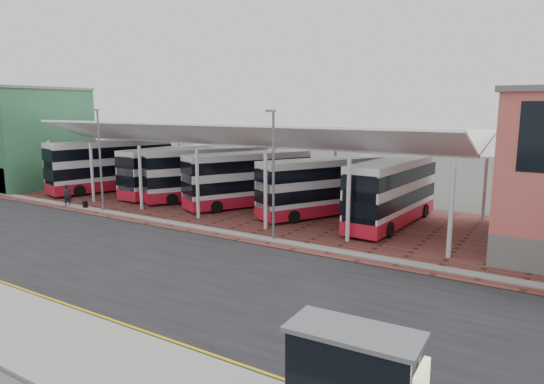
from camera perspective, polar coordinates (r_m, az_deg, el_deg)
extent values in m
plane|color=#434540|center=(26.66, -10.87, -8.17)|extent=(140.00, 140.00, 0.00)
cube|color=black|center=(25.98, -12.40, -8.69)|extent=(120.00, 14.00, 0.02)
cube|color=brown|center=(35.92, 5.87, -3.27)|extent=(72.00, 16.00, 0.06)
cube|color=gray|center=(21.45, -28.01, -13.57)|extent=(120.00, 4.00, 0.14)
cube|color=gray|center=(31.23, -3.06, -5.17)|extent=(120.00, 0.80, 0.14)
cube|color=#BEA207|center=(22.42, -23.48, -12.33)|extent=(120.00, 0.12, 0.01)
cube|color=#BEA207|center=(22.57, -22.84, -12.13)|extent=(120.00, 0.12, 0.01)
cylinder|color=silver|center=(49.76, -24.62, 2.57)|extent=(0.26, 0.26, 5.20)
cylinder|color=silver|center=(56.49, -15.24, 3.59)|extent=(0.26, 0.26, 4.60)
cylinder|color=silver|center=(44.87, -20.41, 2.14)|extent=(0.26, 0.26, 5.20)
cylinder|color=silver|center=(52.24, -10.78, 3.27)|extent=(0.26, 0.26, 4.60)
cylinder|color=silver|center=(40.29, -15.21, 1.59)|extent=(0.26, 0.26, 5.20)
cylinder|color=silver|center=(48.36, -5.56, 2.88)|extent=(0.26, 0.26, 4.60)
cylinder|color=silver|center=(36.13, -8.76, 0.90)|extent=(0.26, 0.26, 5.20)
cylinder|color=silver|center=(44.95, 0.49, 2.39)|extent=(0.26, 0.26, 4.60)
cylinder|color=silver|center=(32.54, -0.76, 0.02)|extent=(0.26, 0.26, 5.20)
cylinder|color=silver|center=(42.12, 7.44, 1.79)|extent=(0.26, 0.26, 4.60)
cylinder|color=silver|center=(29.75, 8.97, -1.05)|extent=(0.26, 0.26, 5.20)
cylinder|color=silver|center=(40.00, 15.26, 1.10)|extent=(0.26, 0.26, 4.60)
cylinder|color=silver|center=(27.98, 20.32, -2.25)|extent=(0.26, 0.26, 5.20)
cylinder|color=silver|center=(38.70, 23.76, 0.31)|extent=(0.26, 0.26, 4.60)
cube|color=white|center=(37.43, -6.68, 6.65)|extent=(37.00, 4.95, 1.95)
cube|color=white|center=(41.94, -1.82, 6.78)|extent=(37.00, 7.12, 1.43)
cube|color=#316542|center=(55.94, -26.04, 5.65)|extent=(6.20, 10.00, 10.00)
cube|color=#63605E|center=(55.88, -26.44, 10.86)|extent=(6.40, 10.20, 0.25)
cube|color=beige|center=(61.56, -29.25, 5.70)|extent=(6.20, 10.00, 10.00)
cylinder|color=slate|center=(40.23, -19.54, 3.37)|extent=(0.16, 0.16, 8.00)
cube|color=slate|center=(39.82, -20.22, 9.04)|extent=(0.15, 0.90, 0.15)
cylinder|color=slate|center=(29.43, 0.16, 1.72)|extent=(0.16, 0.16, 8.00)
cube|color=slate|center=(28.87, -0.16, 9.53)|extent=(0.15, 0.90, 0.15)
cube|color=silver|center=(50.48, -18.38, 3.14)|extent=(5.75, 12.26, 4.68)
cube|color=#B41428|center=(50.72, -18.26, 1.00)|extent=(5.80, 12.32, 0.98)
cube|color=black|center=(50.53, -18.35, 2.59)|extent=(5.80, 12.32, 1.03)
cube|color=black|center=(50.36, -18.46, 4.55)|extent=(5.80, 12.32, 1.03)
cube|color=black|center=(48.39, -24.77, 2.33)|extent=(2.39, 0.74, 3.92)
cylinder|color=black|center=(50.59, -22.83, 0.51)|extent=(0.58, 1.13, 1.09)
cylinder|color=black|center=(48.07, -21.73, 0.13)|extent=(0.58, 1.13, 1.09)
cylinder|color=black|center=(53.60, -15.13, 1.44)|extent=(0.58, 1.13, 1.09)
cylinder|color=black|center=(51.22, -13.72, 1.12)|extent=(0.58, 1.13, 1.09)
cube|color=silver|center=(46.71, -11.76, 2.59)|extent=(2.90, 10.84, 4.20)
cube|color=#B41428|center=(46.95, -11.69, 0.53)|extent=(2.94, 10.88, 0.88)
cube|color=black|center=(46.77, -11.74, 2.06)|extent=(2.94, 10.88, 0.93)
cube|color=black|center=(46.58, -11.81, 3.96)|extent=(2.94, 10.88, 0.93)
cube|color=black|center=(43.27, -16.86, 1.67)|extent=(2.20, 0.19, 3.52)
cylinder|color=black|center=(45.64, -15.86, -0.10)|extent=(0.31, 0.99, 0.98)
cylinder|color=black|center=(43.80, -13.83, -0.42)|extent=(0.31, 0.99, 0.98)
cylinder|color=black|center=(50.21, -9.81, 1.02)|extent=(0.31, 0.99, 0.98)
cylinder|color=black|center=(48.55, -7.75, 0.77)|extent=(0.31, 0.99, 0.98)
cube|color=silver|center=(43.55, -7.74, 2.30)|extent=(7.75, 10.87, 4.34)
cube|color=#B41428|center=(43.81, -7.69, 0.01)|extent=(7.81, 10.93, 0.91)
cube|color=black|center=(43.61, -7.72, 1.70)|extent=(7.81, 10.93, 0.96)
cube|color=black|center=(43.41, -7.77, 3.81)|extent=(7.81, 10.93, 0.96)
cube|color=black|center=(42.04, -14.80, 1.64)|extent=(2.02, 1.23, 3.63)
cylinder|color=black|center=(43.99, -12.60, -0.31)|extent=(0.75, 1.02, 1.01)
cylinder|color=black|center=(41.59, -11.69, -0.86)|extent=(0.75, 1.02, 1.01)
cylinder|color=black|center=(46.29, -4.08, 0.41)|extent=(0.75, 1.02, 1.01)
cylinder|color=black|center=(44.02, -2.77, -0.07)|extent=(0.75, 1.02, 1.01)
cube|color=silver|center=(40.28, -2.80, 1.66)|extent=(7.14, 10.72, 4.22)
cube|color=#B41428|center=(40.56, -2.78, -0.74)|extent=(7.19, 10.77, 0.88)
cube|color=black|center=(40.35, -2.79, 1.04)|extent=(7.19, 10.77, 0.93)
cube|color=black|center=(40.13, -2.81, 3.26)|extent=(7.19, 10.77, 0.93)
cube|color=black|center=(38.15, -9.94, 0.91)|extent=(2.01, 1.10, 3.53)
cylinder|color=black|center=(40.26, -7.95, -1.12)|extent=(0.70, 1.00, 0.98)
cylinder|color=black|center=(38.04, -6.54, -1.74)|extent=(0.70, 1.00, 0.98)
cylinder|color=black|center=(43.30, 0.53, -0.24)|extent=(0.70, 1.00, 0.98)
cylinder|color=black|center=(41.25, 2.27, -0.76)|extent=(0.70, 1.00, 0.98)
cube|color=silver|center=(36.94, 5.98, 0.74)|extent=(6.94, 10.34, 4.08)
cube|color=#B41428|center=(37.24, 5.93, -1.78)|extent=(6.99, 10.40, 0.85)
cube|color=black|center=(37.01, 5.97, 0.09)|extent=(6.99, 10.40, 0.90)
cube|color=black|center=(36.78, 6.01, 2.42)|extent=(6.99, 10.40, 0.90)
cube|color=black|center=(34.21, -1.05, -0.10)|extent=(1.93, 1.07, 3.41)
cylinder|color=black|center=(36.44, 0.57, -2.22)|extent=(0.68, 0.96, 0.95)
cylinder|color=black|center=(34.47, 2.58, -2.93)|extent=(0.68, 0.96, 0.95)
cylinder|color=black|center=(40.18, 8.80, -1.19)|extent=(0.68, 0.96, 0.95)
cylinder|color=black|center=(38.40, 11.01, -1.77)|extent=(0.68, 0.96, 0.95)
cube|color=silver|center=(34.92, 13.99, 0.17)|extent=(3.02, 11.11, 4.30)
cube|color=#B41428|center=(35.25, 13.87, -2.64)|extent=(3.07, 11.15, 0.90)
cube|color=black|center=(34.99, 13.96, -0.56)|extent=(3.07, 11.15, 0.95)
cube|color=black|center=(34.75, 14.07, 2.04)|extent=(3.07, 11.15, 0.95)
cube|color=black|center=(29.99, 10.20, -1.46)|extent=(2.25, 0.21, 3.60)
cylinder|color=black|center=(32.60, 9.55, -3.77)|extent=(0.33, 1.01, 1.00)
cylinder|color=black|center=(31.64, 13.64, -4.33)|extent=(0.33, 1.01, 1.00)
cylinder|color=black|center=(38.93, 14.04, -1.69)|extent=(0.33, 1.01, 1.00)
cylinder|color=black|center=(38.14, 17.54, -2.10)|extent=(0.33, 1.01, 1.00)
imported|color=black|center=(43.70, -22.92, -0.38)|extent=(0.62, 0.77, 1.83)
cube|color=black|center=(42.33, -21.13, -1.42)|extent=(0.35, 0.25, 0.60)
cube|color=slate|center=(12.50, 9.65, -15.94)|extent=(3.38, 1.70, 0.12)
cylinder|color=slate|center=(14.11, 4.57, -18.77)|extent=(0.11, 0.11, 2.59)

